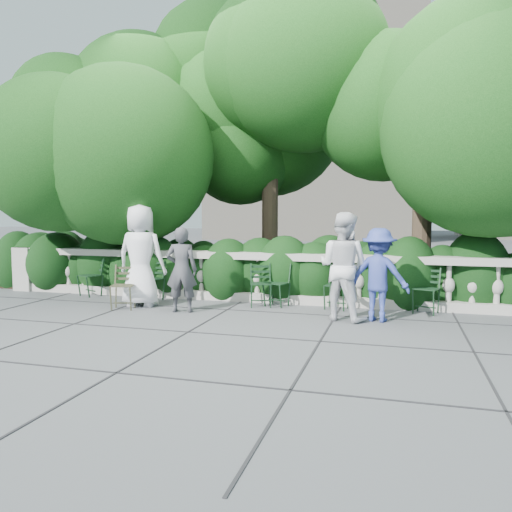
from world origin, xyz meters
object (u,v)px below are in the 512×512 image
(person_casual_man, at_px, (343,266))
(person_older_blue, at_px, (379,275))
(person_businessman, at_px, (141,256))
(chair_d, at_px, (423,315))
(chair_c, at_px, (273,307))
(chair_weathered, at_px, (121,311))
(chair_e, at_px, (261,308))
(chair_b, at_px, (147,301))
(chair_a, at_px, (85,297))
(chair_f, at_px, (334,311))
(person_woman_grey, at_px, (182,270))

(person_casual_man, xyz_separation_m, person_older_blue, (0.58, 0.06, -0.13))
(person_businessman, xyz_separation_m, person_casual_man, (3.87, -0.19, -0.07))
(chair_d, bearing_deg, chair_c, -160.95)
(chair_c, height_order, chair_weathered, same)
(chair_e, height_order, person_casual_man, person_casual_man)
(person_businessman, relative_size, person_older_blue, 1.26)
(chair_b, height_order, chair_d, same)
(chair_c, bearing_deg, chair_a, -164.20)
(chair_a, xyz_separation_m, chair_d, (6.90, -0.02, 0.00))
(person_businessman, xyz_separation_m, person_older_blue, (4.45, -0.13, -0.20))
(chair_c, distance_m, person_older_blue, 2.22)
(chair_f, distance_m, person_woman_grey, 2.89)
(chair_c, height_order, chair_e, same)
(chair_b, height_order, chair_e, same)
(chair_b, distance_m, chair_e, 2.43)
(chair_c, xyz_separation_m, person_woman_grey, (-1.48, -0.87, 0.77))
(chair_a, distance_m, person_woman_grey, 2.95)
(person_older_blue, bearing_deg, chair_b, 4.05)
(person_older_blue, bearing_deg, chair_weathered, 16.46)
(chair_d, height_order, chair_e, same)
(chair_c, xyz_separation_m, chair_d, (2.72, 0.04, 0.00))
(chair_d, bearing_deg, chair_a, -162.00)
(chair_d, xyz_separation_m, person_casual_man, (-1.34, -0.77, 0.90))
(chair_d, height_order, person_older_blue, person_older_blue)
(person_businessman, height_order, person_casual_man, person_businessman)
(chair_a, relative_size, chair_f, 1.00)
(chair_f, height_order, person_woman_grey, person_woman_grey)
(chair_b, bearing_deg, chair_weathered, -72.62)
(person_casual_man, bearing_deg, person_woman_grey, 22.84)
(chair_b, bearing_deg, person_woman_grey, -18.28)
(chair_a, relative_size, person_businessman, 0.43)
(chair_e, relative_size, person_woman_grey, 0.54)
(chair_c, xyz_separation_m, person_businessman, (-2.48, -0.54, 0.98))
(person_businessman, xyz_separation_m, person_woman_grey, (1.00, -0.33, -0.20))
(chair_b, xyz_separation_m, chair_f, (3.78, 0.09, 0.00))
(chair_f, bearing_deg, chair_e, -164.28)
(person_businessman, bearing_deg, person_older_blue, 177.04)
(chair_d, bearing_deg, chair_b, -160.50)
(chair_weathered, relative_size, person_businessman, 0.43)
(chair_a, bearing_deg, person_casual_man, 16.15)
(chair_c, relative_size, chair_e, 1.00)
(chair_c, relative_size, person_woman_grey, 0.54)
(person_woman_grey, relative_size, person_older_blue, 1.00)
(chair_a, bearing_deg, person_older_blue, 17.49)
(chair_a, xyz_separation_m, chair_weathered, (1.57, -1.14, 0.00))
(chair_c, distance_m, chair_f, 1.16)
(person_older_blue, bearing_deg, chair_c, -7.41)
(chair_e, relative_size, person_older_blue, 0.54)
(person_older_blue, bearing_deg, chair_e, -2.56)
(chair_e, distance_m, person_businessman, 2.52)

